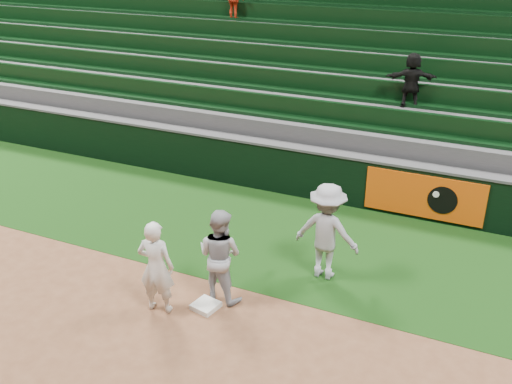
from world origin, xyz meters
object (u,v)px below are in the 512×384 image
baserunner (220,255)px  first_baseman (156,267)px  first_base (206,306)px  base_coach (327,232)px

baserunner → first_baseman: bearing=51.5°
first_baseman → baserunner: bearing=-146.8°
baserunner → first_base: bearing=85.9°
first_baseman → baserunner: (0.80, 0.77, 0.01)m
base_coach → first_baseman: bearing=45.8°
first_baseman → base_coach: (2.26, 2.18, 0.09)m
base_coach → first_base: bearing=51.5°
first_base → first_baseman: size_ratio=0.24×
first_base → baserunner: bearing=78.4°
first_base → base_coach: size_ratio=0.22×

